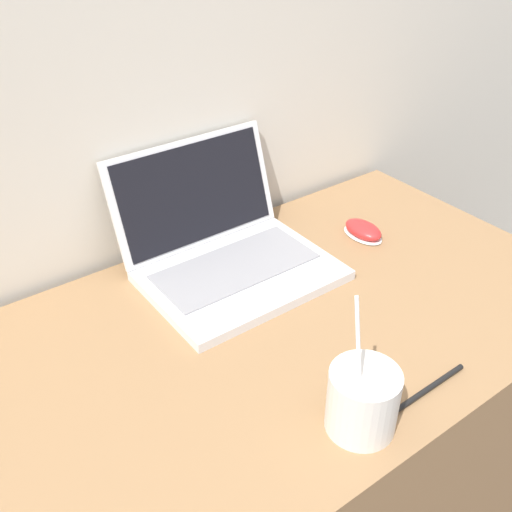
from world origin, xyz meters
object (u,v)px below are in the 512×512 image
object	(u,v)px
laptop	(225,248)
drink_cup	(363,400)
pen	(429,388)
computer_mouse	(363,230)

from	to	relation	value
laptop	drink_cup	size ratio (longest dim) A/B	1.67
laptop	pen	world-z (taller)	laptop
drink_cup	laptop	bearing A→B (deg)	81.05
drink_cup	computer_mouse	size ratio (longest dim) A/B	2.17
computer_mouse	drink_cup	bearing A→B (deg)	-135.43
laptop	drink_cup	xyz separation A→B (m)	(-0.07, -0.46, 0.01)
computer_mouse	pen	bearing A→B (deg)	-122.00
laptop	pen	size ratio (longest dim) A/B	2.29
drink_cup	pen	distance (m)	0.15
computer_mouse	pen	xyz separation A→B (m)	(-0.25, -0.40, -0.01)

